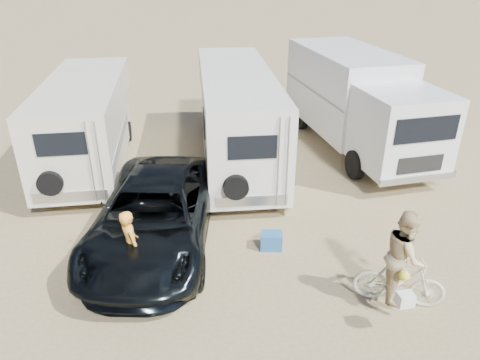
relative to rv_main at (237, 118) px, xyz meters
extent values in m
plane|color=#98845B|center=(0.09, -6.67, -1.47)|extent=(140.00, 140.00, 0.00)
imported|color=black|center=(-2.66, -4.34, -0.69)|extent=(3.68, 6.00, 1.55)
imported|color=red|center=(-3.13, -5.72, -1.01)|extent=(1.83, 1.25, 0.91)
imported|color=beige|center=(1.92, -7.23, -0.95)|extent=(1.76, 1.14, 1.03)
imported|color=orange|center=(-3.13, -5.72, -0.70)|extent=(0.56, 0.66, 1.53)
imported|color=tan|center=(1.92, -7.23, -0.53)|extent=(1.02, 1.12, 1.87)
imported|color=black|center=(4.42, -0.82, -0.97)|extent=(1.95, 0.92, 0.99)
cube|color=#225992|center=(-0.06, -5.02, -1.27)|extent=(0.56, 0.46, 0.40)
cube|color=olive|center=(0.74, -3.42, -1.29)|extent=(0.59, 0.59, 0.36)
camera|label=1|loc=(-2.29, -13.44, 4.66)|focal=33.83mm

